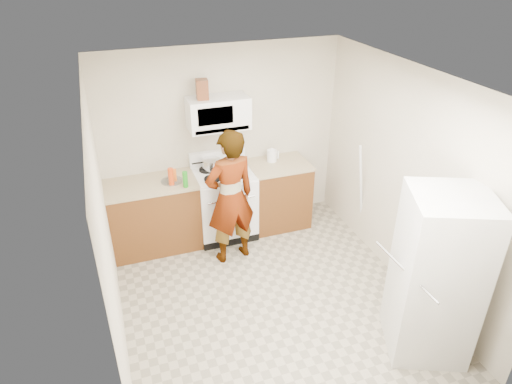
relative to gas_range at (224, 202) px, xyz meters
name	(u,v)px	position (x,y,z in m)	size (l,w,h in m)	color
floor	(270,299)	(0.10, -1.48, -0.49)	(3.60, 3.60, 0.00)	gray
back_wall	(223,140)	(0.10, 0.31, 0.76)	(3.20, 0.02, 2.50)	beige
right_wall	(406,180)	(1.69, -1.48, 0.76)	(0.02, 3.60, 2.50)	beige
cabinet_left	(154,216)	(-0.94, 0.01, -0.04)	(1.12, 0.62, 0.90)	brown
counter_left	(150,185)	(-0.94, 0.01, 0.43)	(1.14, 0.64, 0.04)	tan
cabinet_right	(278,195)	(0.78, 0.01, -0.04)	(0.80, 0.62, 0.90)	brown
counter_right	(278,165)	(0.78, 0.01, 0.43)	(0.82, 0.64, 0.04)	tan
gas_range	(224,202)	(0.00, 0.00, 0.00)	(0.76, 0.65, 1.13)	white
microwave	(218,113)	(0.00, 0.13, 1.21)	(0.76, 0.38, 0.40)	white
person	(230,198)	(-0.07, -0.56, 0.38)	(0.63, 0.42, 1.74)	tan
fridge	(436,276)	(1.31, -2.58, 0.36)	(0.70, 0.70, 1.70)	silver
kettle	(272,156)	(0.72, 0.11, 0.53)	(0.13, 0.13, 0.16)	white
jug	(202,89)	(-0.19, 0.11, 1.53)	(0.14, 0.14, 0.24)	#5F2E16
saucepan	(211,164)	(-0.12, 0.13, 0.53)	(0.23, 0.23, 0.13)	silver
tray	(235,174)	(0.12, -0.12, 0.47)	(0.25, 0.16, 0.05)	silver
bottle_spray	(171,177)	(-0.69, -0.13, 0.56)	(0.07, 0.07, 0.23)	#C93B0F
bottle_hot_sauce	(174,175)	(-0.63, -0.03, 0.53)	(0.05, 0.05, 0.16)	orange
bottle_green_cap	(185,179)	(-0.54, -0.23, 0.55)	(0.06, 0.06, 0.20)	#1B8418
pot_lid	(172,181)	(-0.67, -0.03, 0.46)	(0.27, 0.27, 0.01)	silver
broom	(361,192)	(1.65, -0.71, 0.22)	(0.03, 0.03, 1.41)	silver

